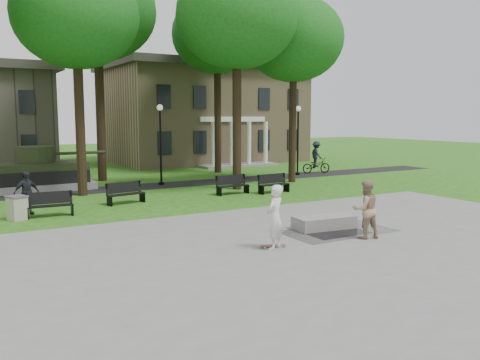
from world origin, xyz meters
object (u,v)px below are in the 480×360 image
object	(u,v)px
friend_watching	(365,209)
park_bench_0	(49,204)
cyclist	(316,160)
trash_bin	(17,208)
concrete_block	(324,222)
skateboarder	(275,217)

from	to	relation	value
friend_watching	park_bench_0	size ratio (longest dim) A/B	1.07
cyclist	trash_bin	bearing A→B (deg)	121.12
concrete_block	cyclist	size ratio (longest dim) A/B	0.96
concrete_block	park_bench_0	xyz separation A→B (m)	(-8.16, 7.39, 0.28)
concrete_block	friend_watching	bearing A→B (deg)	-83.09
concrete_block	skateboarder	xyz separation A→B (m)	(-3.16, -1.49, 0.77)
friend_watching	park_bench_0	bearing A→B (deg)	-36.28
skateboarder	cyclist	world-z (taller)	cyclist
skateboarder	friend_watching	world-z (taller)	skateboarder
cyclist	concrete_block	bearing A→B (deg)	154.35
cyclist	park_bench_0	distance (m)	20.54
friend_watching	cyclist	distance (m)	19.56
concrete_block	cyclist	xyz separation A→B (m)	(11.14, 14.41, 0.69)
friend_watching	trash_bin	xyz separation A→B (m)	(-9.60, 9.14, -0.51)
friend_watching	cyclist	world-z (taller)	cyclist
concrete_block	cyclist	bearing A→B (deg)	52.30
skateboarder	friend_watching	distance (m)	3.39
concrete_block	skateboarder	distance (m)	3.57
concrete_block	park_bench_0	distance (m)	11.02
park_bench_0	trash_bin	world-z (taller)	park_bench_0
skateboarder	concrete_block	bearing A→B (deg)	175.08
cyclist	trash_bin	xyz separation A→B (m)	(-20.52, -7.10, -0.45)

